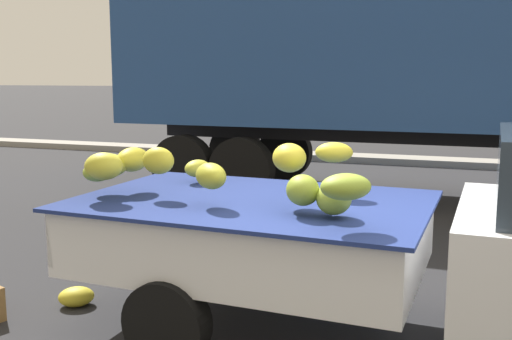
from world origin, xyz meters
The scene contains 4 objects.
curb_strip centered at (0.00, 10.31, 0.08)m, with size 80.00×0.80×0.16m, color gray.
pickup_truck centered at (1.06, 0.22, 0.89)m, with size 4.98×2.08×1.70m.
semi_trailer centered at (0.80, 6.11, 2.54)m, with size 12.02×2.72×3.95m.
fallen_banana_bunch_near_tailgate centered at (-2.54, 0.20, 0.09)m, with size 0.32×0.25×0.17m, color gold.
Camera 1 is at (0.72, -4.10, 2.06)m, focal length 41.67 mm.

